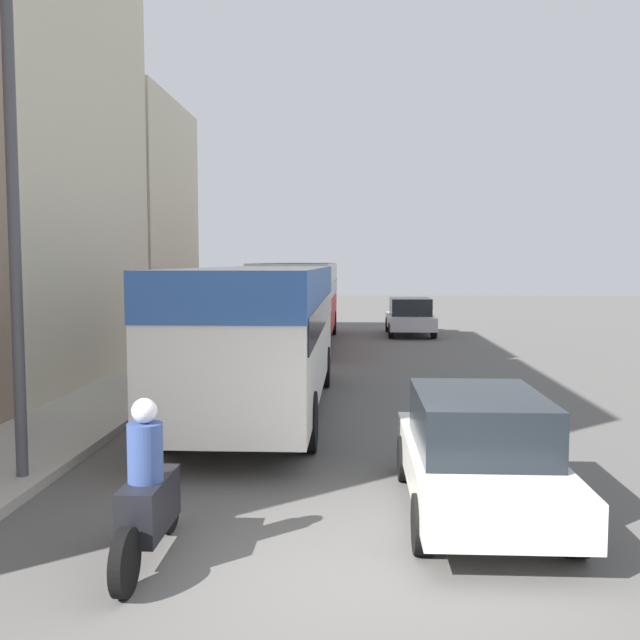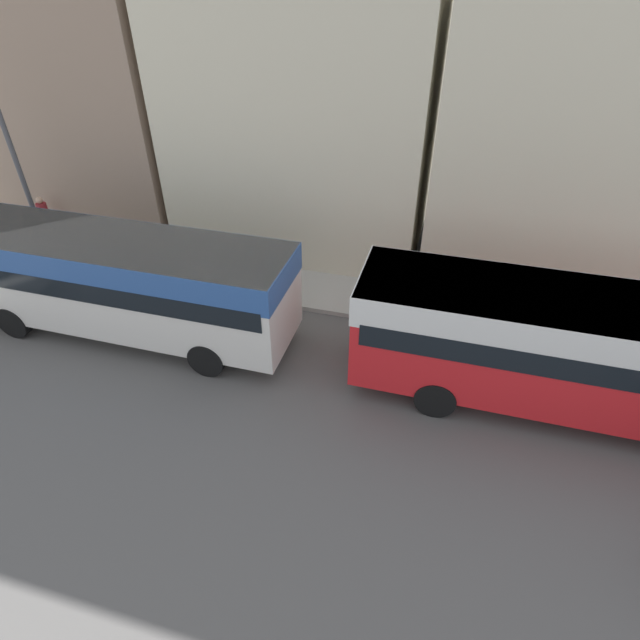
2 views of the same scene
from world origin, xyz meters
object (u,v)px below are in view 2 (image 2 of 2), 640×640
object	(u,v)px
bus_following	(606,345)
pedestrian_near_curb	(242,261)
pedestrian_walking_away	(46,220)
bus_lead	(117,274)

from	to	relation	value
bus_following	pedestrian_near_curb	bearing A→B (deg)	-106.54
bus_following	pedestrian_walking_away	size ratio (longest dim) A/B	6.11
bus_following	pedestrian_near_curb	size ratio (longest dim) A/B	6.77
pedestrian_near_curb	bus_following	bearing A→B (deg)	73.46
bus_following	pedestrian_walking_away	world-z (taller)	bus_following
bus_lead	pedestrian_near_curb	size ratio (longest dim) A/B	5.97
bus_lead	bus_following	distance (m)	12.39
bus_lead	bus_following	xyz separation A→B (m)	(-0.18, 12.39, 0.04)
pedestrian_near_curb	pedestrian_walking_away	world-z (taller)	pedestrian_walking_away
bus_following	pedestrian_walking_away	distance (m)	18.69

